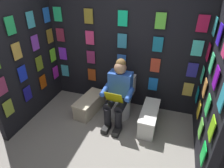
{
  "coord_description": "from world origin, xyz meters",
  "views": [
    {
      "loc": [
        -0.89,
        1.65,
        2.39
      ],
      "look_at": [
        -0.05,
        -0.92,
        0.85
      ],
      "focal_mm": 30.93,
      "sensor_mm": 36.0,
      "label": 1
    }
  ],
  "objects": [
    {
      "name": "person_reading",
      "position": [
        -0.11,
        -1.07,
        0.6
      ],
      "size": [
        0.54,
        0.7,
        1.19
      ],
      "rotation": [
        0.0,
        0.0,
        -0.05
      ],
      "color": "blue",
      "rests_on": "ground"
    },
    {
      "name": "comic_longbox_near",
      "position": [
        -0.68,
        -1.09,
        0.18
      ],
      "size": [
        0.29,
        0.79,
        0.36
      ],
      "rotation": [
        0.0,
        0.0,
        -0.02
      ],
      "color": "white",
      "rests_on": "ground"
    },
    {
      "name": "display_wall_left",
      "position": [
        -1.5,
        -0.84,
        1.12
      ],
      "size": [
        0.14,
        1.68,
        2.24
      ],
      "color": "black",
      "rests_on": "ground"
    },
    {
      "name": "ground_plane",
      "position": [
        0.0,
        0.0,
        0.0
      ],
      "size": [
        30.0,
        30.0,
        0.0
      ],
      "primitive_type": "plane",
      "color": "gray"
    },
    {
      "name": "toilet",
      "position": [
        -0.12,
        -1.3,
        0.33
      ],
      "size": [
        0.41,
        0.56,
        0.77
      ],
      "rotation": [
        0.0,
        0.0,
        -0.05
      ],
      "color": "white",
      "rests_on": "ground"
    },
    {
      "name": "comic_longbox_far",
      "position": [
        0.5,
        -1.16,
        0.16
      ],
      "size": [
        0.42,
        0.78,
        0.32
      ],
      "rotation": [
        0.0,
        0.0,
        -0.14
      ],
      "color": "beige",
      "rests_on": "ground"
    },
    {
      "name": "display_wall_right",
      "position": [
        1.5,
        -0.84,
        1.12
      ],
      "size": [
        0.14,
        1.68,
        2.24
      ],
      "color": "black",
      "rests_on": "ground"
    },
    {
      "name": "display_wall_back",
      "position": [
        0.0,
        -1.73,
        1.12
      ],
      "size": [
        3.01,
        0.14,
        2.24
      ],
      "color": "black",
      "rests_on": "ground"
    }
  ]
}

